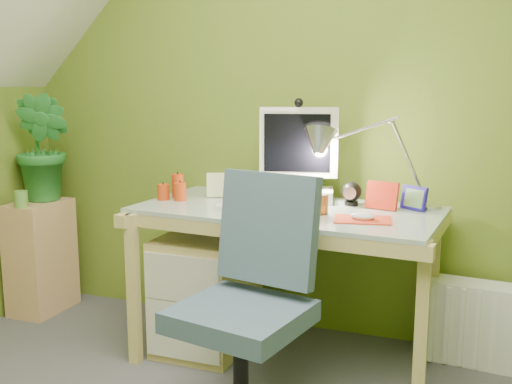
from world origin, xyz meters
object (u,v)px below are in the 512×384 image
(monitor, at_px, (299,144))
(desk_lamp, at_px, (393,142))
(potted_plant, at_px, (44,147))
(side_ledge, at_px, (41,257))
(radiator, at_px, (471,323))
(task_chair, at_px, (240,313))
(desk, at_px, (286,284))

(monitor, bearing_deg, desk_lamp, -13.04)
(potted_plant, bearing_deg, side_ledge, -121.57)
(radiator, bearing_deg, task_chair, -126.93)
(side_ledge, distance_m, potted_plant, 0.64)
(desk, distance_m, monitor, 0.68)
(potted_plant, bearing_deg, radiator, 2.82)
(radiator, bearing_deg, potted_plant, -171.87)
(task_chair, bearing_deg, side_ledge, 166.21)
(desk, height_order, desk_lamp, desk_lamp)
(radiator, bearing_deg, side_ledge, -170.71)
(desk, bearing_deg, desk_lamp, 26.56)
(monitor, height_order, potted_plant, monitor)
(desk, bearing_deg, monitor, 94.76)
(side_ledge, relative_size, radiator, 1.64)
(desk_lamp, height_order, radiator, desk_lamp)
(monitor, relative_size, radiator, 1.43)
(desk_lamp, xyz_separation_m, task_chair, (-0.43, -0.83, -0.58))
(side_ledge, height_order, radiator, side_ledge)
(monitor, bearing_deg, task_chair, -101.42)
(side_ledge, bearing_deg, desk_lamp, 2.58)
(desk, distance_m, radiator, 0.90)
(desk, relative_size, side_ledge, 2.14)
(desk_lamp, bearing_deg, side_ledge, 177.97)
(monitor, xyz_separation_m, potted_plant, (-1.50, -0.04, -0.07))
(desk, relative_size, task_chair, 1.48)
(desk_lamp, height_order, task_chair, desk_lamp)
(radiator, bearing_deg, monitor, -169.52)
(desk_lamp, height_order, side_ledge, desk_lamp)
(desk_lamp, relative_size, task_chair, 0.65)
(radiator, bearing_deg, desk, -157.78)
(monitor, relative_size, side_ledge, 0.87)
(side_ledge, bearing_deg, potted_plant, 58.43)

